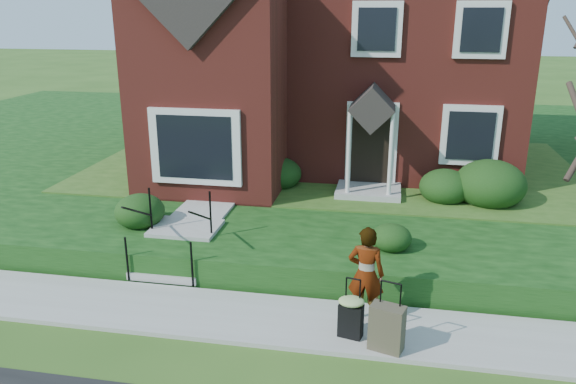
% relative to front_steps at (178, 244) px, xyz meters
% --- Properties ---
extents(ground, '(120.00, 120.00, 0.00)m').
position_rel_front_steps_xyz_m(ground, '(2.50, -1.84, -0.47)').
color(ground, '#2D5119').
rests_on(ground, ground).
extents(sidewalk, '(60.00, 1.60, 0.08)m').
position_rel_front_steps_xyz_m(sidewalk, '(2.50, -1.84, -0.43)').
color(sidewalk, '#9E9B93').
rests_on(sidewalk, ground).
extents(terrace, '(44.00, 20.00, 0.60)m').
position_rel_front_steps_xyz_m(terrace, '(6.50, 9.06, -0.17)').
color(terrace, '#0E330E').
rests_on(terrace, ground).
extents(walkway, '(1.20, 6.00, 0.06)m').
position_rel_front_steps_xyz_m(walkway, '(0.00, 3.16, 0.16)').
color(walkway, '#9E9B93').
rests_on(walkway, terrace).
extents(main_house, '(10.40, 10.20, 9.40)m').
position_rel_front_steps_xyz_m(main_house, '(2.29, 7.76, 4.79)').
color(main_house, maroon).
rests_on(main_house, terrace).
extents(front_steps, '(1.40, 2.02, 1.50)m').
position_rel_front_steps_xyz_m(front_steps, '(0.00, 0.00, 0.00)').
color(front_steps, '#9E9B93').
rests_on(front_steps, ground).
extents(foundation_shrubs, '(9.93, 4.56, 1.18)m').
position_rel_front_steps_xyz_m(foundation_shrubs, '(3.44, 3.13, 0.61)').
color(foundation_shrubs, black).
rests_on(foundation_shrubs, terrace).
extents(woman, '(0.65, 0.46, 1.67)m').
position_rel_front_steps_xyz_m(woman, '(3.90, -1.58, 0.44)').
color(woman, '#999999').
rests_on(woman, sidewalk).
extents(suitcase_black, '(0.48, 0.43, 1.00)m').
position_rel_front_steps_xyz_m(suitcase_black, '(3.71, -2.16, -0.01)').
color(suitcase_black, black).
rests_on(suitcase_black, sidewalk).
extents(suitcase_olive, '(0.58, 0.43, 1.11)m').
position_rel_front_steps_xyz_m(suitcase_olive, '(4.28, -2.42, -0.02)').
color(suitcase_olive, '#4A4331').
rests_on(suitcase_olive, sidewalk).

